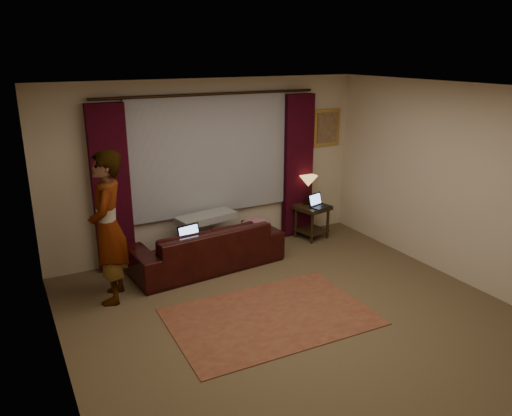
{
  "coord_description": "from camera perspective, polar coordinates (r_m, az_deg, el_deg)",
  "views": [
    {
      "loc": [
        -2.82,
        -4.31,
        2.98
      ],
      "look_at": [
        0.1,
        1.2,
        1.0
      ],
      "focal_mm": 35.0,
      "sensor_mm": 36.0,
      "label": 1
    }
  ],
  "objects": [
    {
      "name": "wall_back",
      "position": [
        7.56,
        -5.3,
        4.7
      ],
      "size": [
        5.0,
        0.02,
        2.6
      ],
      "primitive_type": "cube",
      "color": "beige",
      "rests_on": "ground"
    },
    {
      "name": "wall_front",
      "position": [
        3.75,
        26.51,
        -11.06
      ],
      "size": [
        5.0,
        0.02,
        2.6
      ],
      "primitive_type": "cube",
      "color": "beige",
      "rests_on": "ground"
    },
    {
      "name": "sofa",
      "position": [
        7.11,
        -5.71,
        -3.45
      ],
      "size": [
        2.23,
        1.12,
        0.87
      ],
      "primitive_type": "imported",
      "rotation": [
        0.0,
        0.0,
        3.23
      ],
      "color": "black",
      "rests_on": "floor"
    },
    {
      "name": "drape_right",
      "position": [
        8.17,
        4.79,
        4.83
      ],
      "size": [
        0.5,
        0.14,
        2.3
      ],
      "primitive_type": "cube",
      "color": "#320510",
      "rests_on": "floor"
    },
    {
      "name": "wall_right",
      "position": [
        7.05,
        22.39,
        2.48
      ],
      "size": [
        0.02,
        5.0,
        2.6
      ],
      "primitive_type": "cube",
      "color": "beige",
      "rests_on": "ground"
    },
    {
      "name": "clothing_pile",
      "position": [
        7.32,
        -0.01,
        -1.92
      ],
      "size": [
        0.52,
        0.44,
        0.19
      ],
      "primitive_type": "ellipsoid",
      "rotation": [
        0.0,
        0.0,
        -0.21
      ],
      "color": "#7C4F58",
      "rests_on": "sofa"
    },
    {
      "name": "area_rug",
      "position": [
        5.97,
        1.66,
        -12.28
      ],
      "size": [
        2.34,
        1.59,
        0.01
      ],
      "primitive_type": "cube",
      "rotation": [
        0.0,
        0.0,
        -0.02
      ],
      "color": "brown",
      "rests_on": "floor"
    },
    {
      "name": "curtain_rod",
      "position": [
        7.3,
        -5.2,
        12.83
      ],
      "size": [
        0.04,
        0.04,
        3.4
      ],
      "primitive_type": "cylinder",
      "color": "black",
      "rests_on": "wall_back"
    },
    {
      "name": "drape_left",
      "position": [
        7.06,
        -16.21,
        2.14
      ],
      "size": [
        0.5,
        0.14,
        2.3
      ],
      "primitive_type": "cube",
      "color": "#320510",
      "rests_on": "floor"
    },
    {
      "name": "throw_blanket",
      "position": [
        7.24,
        -5.8,
        0.67
      ],
      "size": [
        0.93,
        0.5,
        0.1
      ],
      "primitive_type": "cube",
      "rotation": [
        0.0,
        0.0,
        0.18
      ],
      "color": "gray",
      "rests_on": "sofa"
    },
    {
      "name": "sheer_curtain",
      "position": [
        7.47,
        -5.17,
        6.11
      ],
      "size": [
        2.5,
        0.05,
        1.8
      ],
      "primitive_type": "cube",
      "color": "#9999A0",
      "rests_on": "wall_back"
    },
    {
      "name": "laptop_sofa",
      "position": [
        6.86,
        -7.16,
        -3.2
      ],
      "size": [
        0.4,
        0.42,
        0.24
      ],
      "primitive_type": null,
      "rotation": [
        0.0,
        0.0,
        0.19
      ],
      "color": "black",
      "rests_on": "sofa"
    },
    {
      "name": "ceiling",
      "position": [
        5.17,
        5.4,
        13.31
      ],
      "size": [
        5.0,
        5.0,
        0.02
      ],
      "primitive_type": "cube",
      "color": "silver",
      "rests_on": "ground"
    },
    {
      "name": "laptop_table",
      "position": [
        8.06,
        7.37,
        0.79
      ],
      "size": [
        0.38,
        0.4,
        0.22
      ],
      "primitive_type": null,
      "rotation": [
        0.0,
        0.0,
        0.31
      ],
      "color": "black",
      "rests_on": "end_table"
    },
    {
      "name": "tiffany_lamp",
      "position": [
        8.2,
        5.97,
        2.07
      ],
      "size": [
        0.3,
        0.3,
        0.48
      ],
      "primitive_type": null,
      "rotation": [
        0.0,
        0.0,
        -0.01
      ],
      "color": "#9D7F4C",
      "rests_on": "end_table"
    },
    {
      "name": "end_table",
      "position": [
        8.27,
        6.38,
        -1.56
      ],
      "size": [
        0.58,
        0.58,
        0.56
      ],
      "primitive_type": "cube",
      "rotation": [
        0.0,
        0.0,
        0.21
      ],
      "color": "black",
      "rests_on": "floor"
    },
    {
      "name": "floor",
      "position": [
        5.96,
        4.67,
        -12.54
      ],
      "size": [
        5.0,
        5.0,
        0.01
      ],
      "primitive_type": "cube",
      "color": "brown",
      "rests_on": "ground"
    },
    {
      "name": "picture_frame",
      "position": [
        8.47,
        8.07,
        9.09
      ],
      "size": [
        0.5,
        0.04,
        0.6
      ],
      "primitive_type": "cube",
      "color": "gold",
      "rests_on": "wall_back"
    },
    {
      "name": "wall_left",
      "position": [
        4.64,
        -22.06,
        -5.0
      ],
      "size": [
        0.02,
        5.0,
        2.6
      ],
      "primitive_type": "cube",
      "color": "beige",
      "rests_on": "ground"
    },
    {
      "name": "person",
      "position": [
        6.25,
        -16.55,
        -2.19
      ],
      "size": [
        0.7,
        0.7,
        1.89
      ],
      "primitive_type": "imported",
      "rotation": [
        0.0,
        0.0,
        -1.91
      ],
      "color": "gray",
      "rests_on": "floor"
    }
  ]
}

